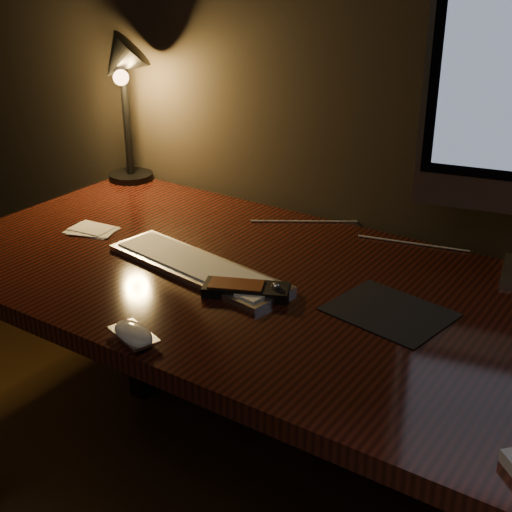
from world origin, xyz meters
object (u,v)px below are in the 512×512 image
Objects in this scene: keyboard at (197,267)px; media_remote at (246,289)px; mouse at (134,335)px; desk at (302,327)px; desk_lamp at (122,83)px.

keyboard is 0.16m from media_remote.
media_remote is at bearing 93.68° from mouse.
desk is at bearing 92.70° from mouse.
media_remote is 0.42× the size of desk_lamp.
keyboard is 0.68m from desk_lamp.
desk is 0.27m from keyboard.
mouse reaches higher than desk.
desk is 3.59× the size of keyboard.
desk is 0.85m from desk_lamp.
keyboard is at bearing -150.14° from desk.
mouse is (-0.11, -0.40, 0.14)m from desk.
desk_lamp is at bearing 151.87° from mouse.
mouse is 0.91m from desk_lamp.
keyboard is 4.47× the size of mouse.
media_remote is (-0.05, -0.15, 0.14)m from desk.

